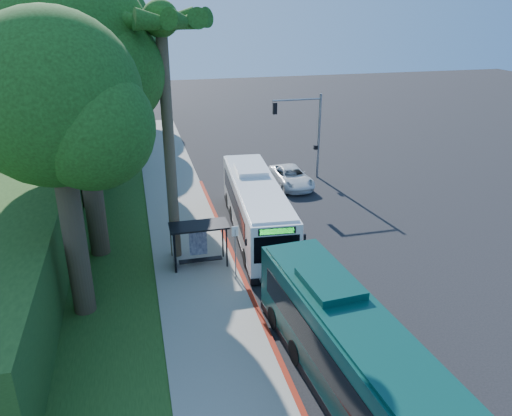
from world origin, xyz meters
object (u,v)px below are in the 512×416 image
object	(u,v)px
bus_shelter	(194,237)
teal_bus	(352,352)
pickup	(291,177)
white_bus	(256,206)

from	to	relation	value
bus_shelter	teal_bus	bearing A→B (deg)	-69.13
teal_bus	pickup	bearing A→B (deg)	73.31
teal_bus	pickup	world-z (taller)	teal_bus
bus_shelter	pickup	xyz separation A→B (m)	(9.24, 11.29, -1.05)
bus_shelter	pickup	world-z (taller)	bus_shelter
bus_shelter	teal_bus	xyz separation A→B (m)	(4.29, -11.25, 0.06)
white_bus	teal_bus	xyz separation A→B (m)	(-0.03, -14.59, 0.01)
white_bus	pickup	bearing A→B (deg)	62.81
white_bus	pickup	size ratio (longest dim) A/B	2.38
bus_shelter	white_bus	world-z (taller)	white_bus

